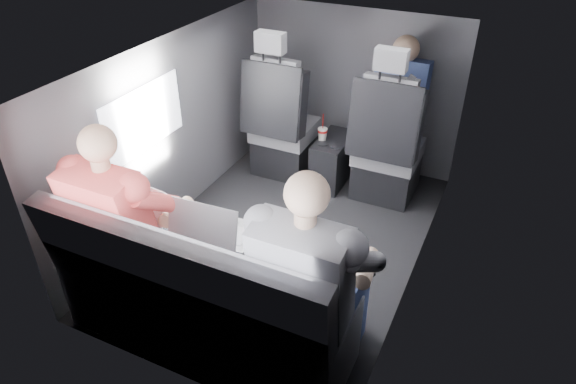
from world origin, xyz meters
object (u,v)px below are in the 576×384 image
at_px(soda_cup, 322,134).
at_px(passenger_rear_left, 130,221).
at_px(laptop_silver, 215,230).
at_px(laptop_black, 331,264).
at_px(front_seat_left, 282,130).
at_px(center_console, 333,160).
at_px(passenger_front_right, 400,98).
at_px(front_seat_right, 386,153).
at_px(passenger_rear_right, 313,279).
at_px(rear_bench, 202,305).
at_px(laptop_white, 154,207).

relative_size(soda_cup, passenger_rear_left, 0.18).
relative_size(soda_cup, laptop_silver, 0.57).
distance_m(soda_cup, laptop_black, 1.79).
xyz_separation_m(front_seat_left, laptop_silver, (0.41, -1.67, 0.24)).
relative_size(center_console, passenger_front_right, 0.60).
distance_m(front_seat_right, laptop_silver, 1.76).
distance_m(front_seat_left, passenger_rear_left, 1.82).
distance_m(laptop_black, passenger_rear_left, 1.13).
bearing_deg(soda_cup, passenger_rear_right, -69.41).
xyz_separation_m(rear_bench, passenger_rear_right, (0.59, 0.09, 0.34)).
distance_m(center_console, passenger_rear_right, 1.99).
bearing_deg(laptop_black, front_seat_right, 96.00).
height_order(laptop_silver, passenger_front_right, passenger_front_right).
bearing_deg(laptop_black, passenger_front_right, 95.40).
relative_size(laptop_white, passenger_rear_left, 0.30).
bearing_deg(passenger_rear_right, rear_bench, -170.97).
relative_size(rear_bench, laptop_white, 4.29).
distance_m(front_seat_left, front_seat_right, 0.90).
relative_size(front_seat_left, soda_cup, 5.42).
xyz_separation_m(laptop_black, passenger_rear_left, (-1.12, -0.15, 0.01)).
xyz_separation_m(front_seat_left, front_seat_right, (0.90, 0.00, 0.00)).
bearing_deg(passenger_front_right, passenger_rear_right, -85.84).
xyz_separation_m(center_console, passenger_front_right, (0.44, 0.22, 0.55)).
xyz_separation_m(passenger_rear_left, passenger_front_right, (0.94, 2.07, 0.11)).
distance_m(soda_cup, passenger_rear_left, 1.84).
bearing_deg(laptop_black, front_seat_left, 122.95).
xyz_separation_m(rear_bench, passenger_front_right, (0.44, 2.16, 0.44)).
xyz_separation_m(front_seat_right, center_console, (-0.45, 0.04, -0.20)).
height_order(front_seat_right, passenger_front_right, front_seat_right).
bearing_deg(front_seat_left, laptop_silver, -76.12).
distance_m(rear_bench, passenger_front_right, 2.25).
xyz_separation_m(laptop_white, laptop_silver, (0.43, -0.04, 0.00)).
xyz_separation_m(rear_bench, laptop_black, (0.62, 0.24, 0.33)).
bearing_deg(laptop_silver, passenger_rear_right, -12.15).
height_order(soda_cup, passenger_front_right, passenger_front_right).
bearing_deg(passenger_rear_right, passenger_rear_left, 179.99).
bearing_deg(laptop_black, laptop_white, 178.59).
bearing_deg(laptop_silver, laptop_black, 1.25).
xyz_separation_m(laptop_white, passenger_rear_left, (-0.02, -0.18, 0.01)).
height_order(front_seat_right, laptop_silver, front_seat_right).
bearing_deg(rear_bench, laptop_white, 150.01).
bearing_deg(center_console, front_seat_right, -5.07).
distance_m(front_seat_right, laptop_white, 1.89).
relative_size(rear_bench, laptop_black, 3.47).
distance_m(laptop_silver, passenger_rear_left, 0.48).
xyz_separation_m(soda_cup, laptop_silver, (0.04, -1.65, 0.18)).
xyz_separation_m(center_console, laptop_silver, (-0.04, -1.71, 0.44)).
xyz_separation_m(soda_cup, passenger_front_right, (0.52, 0.28, 0.29)).
relative_size(laptop_white, passenger_front_right, 0.46).
bearing_deg(passenger_rear_right, laptop_silver, 167.85).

